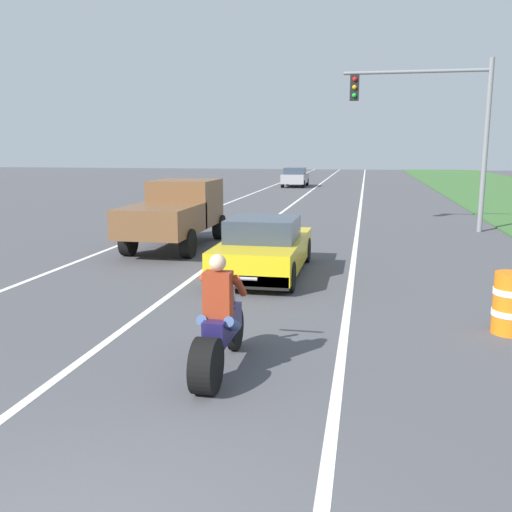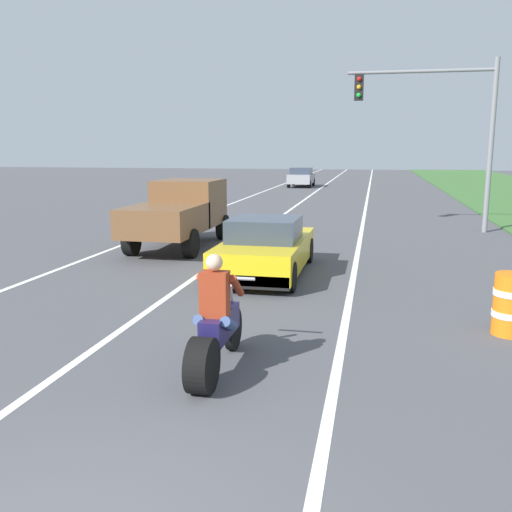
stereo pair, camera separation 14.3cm
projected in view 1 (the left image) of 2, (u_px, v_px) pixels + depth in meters
lane_stripe_left_solid at (188, 219)px, 23.99m from camera, size 0.14×120.00×0.01m
lane_stripe_right_solid at (358, 223)px, 22.63m from camera, size 0.14×120.00×0.01m
lane_stripe_centre_dashed at (270, 221)px, 23.31m from camera, size 0.14×120.00×0.01m
motorcycle_with_rider at (219, 331)px, 7.34m from camera, size 0.70×2.21×1.62m
sports_car_yellow at (264, 248)px, 13.25m from camera, size 1.84×4.30×1.37m
pickup_truck_left_lane_brown at (176, 211)px, 16.89m from camera, size 2.02×4.80×1.98m
traffic_light_mast_near at (440, 117)px, 19.76m from camera, size 5.09×0.34×6.00m
construction_barrel_nearest at (511, 303)px, 9.00m from camera, size 0.58×0.58×1.00m
distant_car_far_ahead at (295, 177)px, 44.07m from camera, size 1.80×4.00×1.50m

